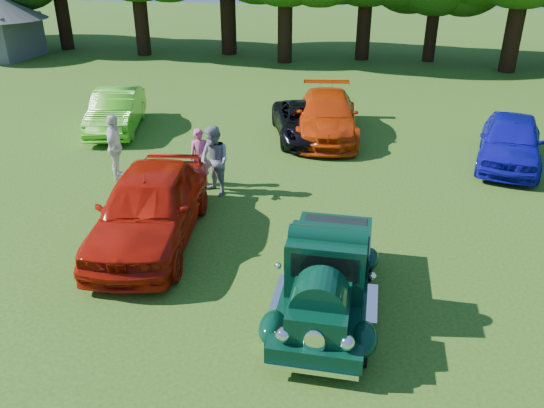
% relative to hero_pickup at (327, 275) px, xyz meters
% --- Properties ---
extents(ground, '(120.00, 120.00, 0.00)m').
position_rel_hero_pickup_xyz_m(ground, '(-0.60, 0.69, -0.71)').
color(ground, '#265313').
rests_on(ground, ground).
extents(hero_pickup, '(1.95, 4.19, 1.64)m').
position_rel_hero_pickup_xyz_m(hero_pickup, '(0.00, 0.00, 0.00)').
color(hero_pickup, black).
rests_on(hero_pickup, ground).
extents(red_convertible, '(2.70, 5.29, 1.72)m').
position_rel_hero_pickup_xyz_m(red_convertible, '(-4.22, 1.80, 0.15)').
color(red_convertible, '#A61307').
rests_on(red_convertible, ground).
extents(back_car_lime, '(2.68, 4.70, 1.47)m').
position_rel_hero_pickup_xyz_m(back_car_lime, '(-8.78, 9.42, 0.02)').
color(back_car_lime, '#4BD01B').
rests_on(back_car_lime, ground).
extents(back_car_black, '(3.21, 4.80, 1.22)m').
position_rel_hero_pickup_xyz_m(back_car_black, '(-1.76, 9.82, -0.10)').
color(back_car_black, black).
rests_on(back_car_black, ground).
extents(back_car_orange, '(2.74, 5.47, 1.53)m').
position_rel_hero_pickup_xyz_m(back_car_orange, '(-1.04, 10.23, 0.05)').
color(back_car_orange, red).
rests_on(back_car_orange, ground).
extents(back_car_blue, '(2.68, 4.77, 1.53)m').
position_rel_hero_pickup_xyz_m(back_car_blue, '(4.86, 8.56, 0.06)').
color(back_car_blue, '#100EA0').
rests_on(back_car_blue, ground).
extents(spectator_pink, '(0.72, 0.62, 1.66)m').
position_rel_hero_pickup_xyz_m(spectator_pink, '(-4.10, 5.10, 0.12)').
color(spectator_pink, '#C6517A').
rests_on(spectator_pink, ground).
extents(spectator_grey, '(1.19, 1.15, 1.93)m').
position_rel_hero_pickup_xyz_m(spectator_grey, '(-3.53, 4.57, 0.25)').
color(spectator_grey, gray).
rests_on(spectator_grey, ground).
extents(spectator_white, '(0.72, 1.20, 1.92)m').
position_rel_hero_pickup_xyz_m(spectator_white, '(-6.68, 5.10, 0.25)').
color(spectator_white, silver).
rests_on(spectator_white, ground).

